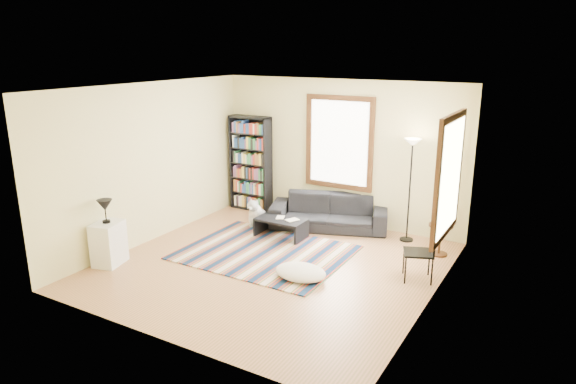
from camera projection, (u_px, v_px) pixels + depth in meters
The scene contains 21 objects.
floor at pixel (272, 268), 8.23m from camera, with size 5.00×5.00×0.10m, color #B87754.
ceiling at pixel (271, 84), 7.44m from camera, with size 5.00×5.00×0.10m, color white.
wall_back at pixel (341, 152), 9.96m from camera, with size 5.00×0.10×2.80m, color beige.
wall_front at pixel (151, 231), 5.71m from camera, with size 5.00×0.10×2.80m, color beige.
wall_left at pixel (149, 163), 9.06m from camera, with size 0.10×5.00×2.80m, color beige.
wall_right at pixel (440, 206), 6.61m from camera, with size 0.10×5.00×2.80m, color beige.
window_back at pixel (339, 143), 9.84m from camera, with size 1.20×0.06×1.60m, color white.
window_right at pixel (449, 177), 7.26m from camera, with size 0.06×1.20×1.60m, color white.
rug at pixel (265, 252), 8.71m from camera, with size 2.71×2.16×0.02m, color #0C203D.
sofa at pixel (329, 212), 9.83m from camera, with size 0.86×2.20×0.64m, color black.
bookshelf at pixel (251, 163), 10.82m from camera, with size 0.90×0.30×2.00m, color black.
coffee_table at pixel (281, 228), 9.38m from camera, with size 0.90×0.50×0.36m, color black.
book_a at pixel (276, 217), 9.37m from camera, with size 0.20×0.15×0.02m, color beige.
book_b at pixel (289, 219), 9.29m from camera, with size 0.17×0.23×0.02m, color beige.
floor_cushion at pixel (301, 272), 7.73m from camera, with size 0.80×0.60×0.20m, color white.
floor_lamp at pixel (410, 191), 9.02m from camera, with size 0.30×0.30×1.86m, color black, non-canonical shape.
side_table at pixel (440, 240), 8.56m from camera, with size 0.40×0.40×0.54m, color #452611.
folding_chair at pixel (418, 253), 7.61m from camera, with size 0.42×0.40×0.86m, color black.
white_cabinet at pixel (109, 243), 8.19m from camera, with size 0.38×0.50×0.70m, color white.
table_lamp at pixel (105, 211), 8.04m from camera, with size 0.24×0.24×0.38m, color black, non-canonical shape.
dog at pixel (258, 212), 9.96m from camera, with size 0.40×0.56×0.56m, color silver, non-canonical shape.
Camera 1 is at (4.00, -6.44, 3.38)m, focal length 32.00 mm.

